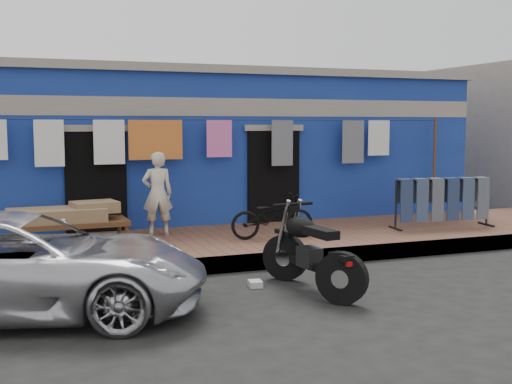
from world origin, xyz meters
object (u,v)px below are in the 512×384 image
(seated_person, at_px, (157,193))
(bicycle, at_px, (272,212))
(jeans_rack, at_px, (442,202))
(charpoy, at_px, (70,225))
(car, at_px, (20,263))
(motorcycle, at_px, (312,249))

(seated_person, xyz_separation_m, bicycle, (1.78, -1.06, -0.27))
(jeans_rack, bearing_deg, charpoy, 174.40)
(charpoy, bearing_deg, jeans_rack, -5.60)
(car, relative_size, jeans_rack, 2.12)
(car, relative_size, seated_person, 2.96)
(car, height_order, motorcycle, car)
(seated_person, relative_size, charpoy, 0.75)
(bicycle, xyz_separation_m, motorcycle, (-0.48, -2.59, -0.15))
(car, height_order, jeans_rack, car)
(seated_person, height_order, charpoy, seated_person)
(car, distance_m, seated_person, 4.17)
(charpoy, relative_size, jeans_rack, 0.95)
(charpoy, bearing_deg, seated_person, 15.17)
(motorcycle, bearing_deg, jeans_rack, 25.77)
(motorcycle, height_order, jeans_rack, jeans_rack)
(charpoy, distance_m, jeans_rack, 6.86)
(car, height_order, seated_person, seated_person)
(seated_person, xyz_separation_m, jeans_rack, (5.27, -1.09, -0.25))
(motorcycle, relative_size, charpoy, 0.92)
(charpoy, height_order, jeans_rack, jeans_rack)
(bicycle, xyz_separation_m, jeans_rack, (3.49, -0.03, 0.02))
(car, xyz_separation_m, jeans_rack, (7.60, 2.35, 0.12))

